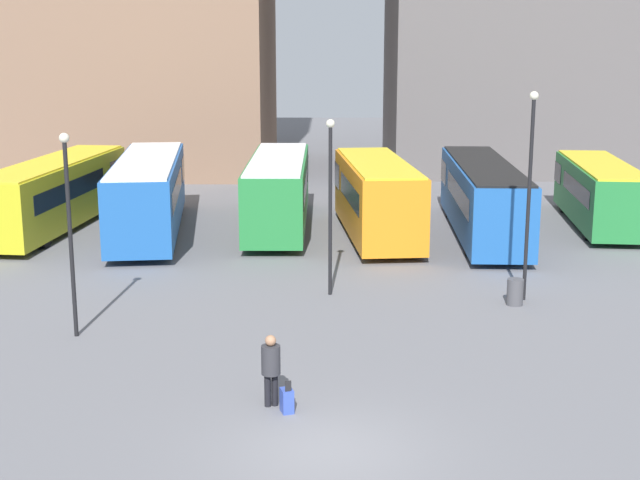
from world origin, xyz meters
name	(u,v)px	position (x,y,z in m)	size (l,w,h in m)	color
ground_plane	(328,451)	(0.00, 0.00, 0.00)	(160.00, 160.00, 0.00)	slate
bus_0	(55,191)	(-12.23, 22.17, 1.65)	(3.67, 12.53, 3.03)	gold
bus_1	(149,192)	(-7.85, 21.19, 1.79)	(4.07, 12.68, 3.28)	#1E56A3
bus_2	(278,189)	(-2.26, 22.30, 1.74)	(2.56, 11.46, 3.18)	#237A38
bus_3	(377,196)	(2.03, 20.44, 1.77)	(3.51, 10.01, 3.27)	orange
bus_4	(482,196)	(6.62, 20.95, 1.71)	(2.82, 12.56, 3.13)	#1E56A3
bus_5	(600,192)	(12.25, 22.92, 1.55)	(3.37, 10.05, 2.85)	#237A38
traveler	(271,364)	(-1.31, 2.29, 1.02)	(0.56, 0.56, 1.71)	black
suitcase	(287,400)	(-0.93, 1.94, 0.28)	(0.35, 0.42, 0.80)	#334CB2
lamp_post_0	(330,193)	(0.05, 11.51, 3.41)	(0.28, 0.28, 5.80)	black
lamp_post_1	(530,182)	(6.36, 10.97, 3.88)	(0.28, 0.28, 6.71)	black
lamp_post_3	(69,219)	(-7.20, 7.20, 3.40)	(0.28, 0.28, 5.80)	black
trash_bin	(515,292)	(5.94, 10.39, 0.42)	(0.52, 0.52, 0.85)	#47474C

